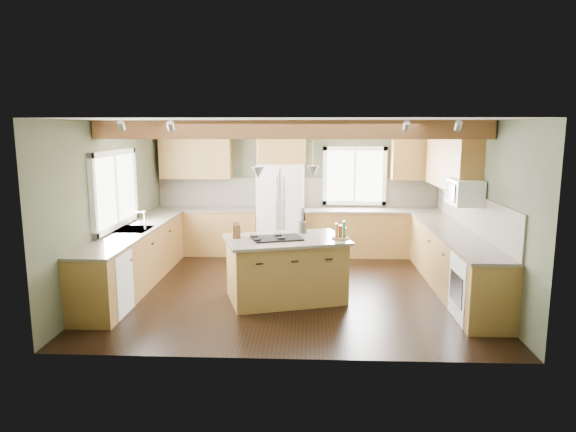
{
  "coord_description": "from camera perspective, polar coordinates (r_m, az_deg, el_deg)",
  "views": [
    {
      "loc": [
        0.29,
        -7.76,
        2.5
      ],
      "look_at": [
        -0.08,
        0.3,
        1.1
      ],
      "focal_mm": 32.0,
      "sensor_mm": 36.0,
      "label": 1
    }
  ],
  "objects": [
    {
      "name": "wall_back",
      "position": [
        10.33,
        0.98,
        3.15
      ],
      "size": [
        5.6,
        0.0,
        5.6
      ],
      "primitive_type": "plane",
      "rotation": [
        1.57,
        0.0,
        0.0
      ],
      "color": "#424833",
      "rests_on": "ground"
    },
    {
      "name": "wall_left",
      "position": [
        8.44,
        -18.91,
        1.1
      ],
      "size": [
        0.0,
        5.0,
        5.0
      ],
      "primitive_type": "plane",
      "rotation": [
        1.57,
        0.0,
        1.57
      ],
      "color": "#424833",
      "rests_on": "ground"
    },
    {
      "name": "dishwasher",
      "position": [
        7.37,
        -19.81,
        -7.1
      ],
      "size": [
        0.6,
        0.6,
        0.84
      ],
      "primitive_type": "cube",
      "color": "white",
      "rests_on": "floor"
    },
    {
      "name": "base_cab_left",
      "position": [
        8.54,
        -16.59,
        -4.56
      ],
      "size": [
        0.6,
        3.7,
        0.88
      ],
      "primitive_type": "cube",
      "color": "brown",
      "rests_on": "floor"
    },
    {
      "name": "soffit_trim",
      "position": [
        10.16,
        0.98,
        10.04
      ],
      "size": [
        5.55,
        0.2,
        0.1
      ],
      "primitive_type": "cube",
      "color": "brown",
      "rests_on": "ceiling"
    },
    {
      "name": "upper_cab_right",
      "position": [
        8.99,
        17.76,
        5.84
      ],
      "size": [
        0.35,
        2.2,
        0.9
      ],
      "primitive_type": "cube",
      "color": "brown",
      "rests_on": "wall_right"
    },
    {
      "name": "window_back",
      "position": [
        10.32,
        7.4,
        4.45
      ],
      "size": [
        1.1,
        0.04,
        1.0
      ],
      "primitive_type": "cube",
      "color": "white",
      "rests_on": "wall_back"
    },
    {
      "name": "refrigerator",
      "position": [
        10.03,
        -0.8,
        0.63
      ],
      "size": [
        0.9,
        0.74,
        1.8
      ],
      "primitive_type": "cube",
      "color": "white",
      "rests_on": "floor"
    },
    {
      "name": "pendant_left",
      "position": [
        7.19,
        -3.36,
        4.85
      ],
      "size": [
        0.18,
        0.18,
        0.16
      ],
      "primitive_type": "cone",
      "rotation": [
        3.14,
        0.0,
        0.0
      ],
      "color": "#B2B2B7",
      "rests_on": "ceiling"
    },
    {
      "name": "island",
      "position": [
        7.54,
        -0.24,
        -6.05
      ],
      "size": [
        1.82,
        1.4,
        0.88
      ],
      "primitive_type": "cube",
      "rotation": [
        0.0,
        0.0,
        0.3
      ],
      "color": "brown",
      "rests_on": "floor"
    },
    {
      "name": "ceiling",
      "position": [
        7.77,
        0.48,
        10.55
      ],
      "size": [
        5.6,
        5.6,
        0.0
      ],
      "primitive_type": "plane",
      "rotation": [
        3.14,
        0.0,
        0.0
      ],
      "color": "silver",
      "rests_on": "wall_back"
    },
    {
      "name": "ceiling_beam",
      "position": [
        7.25,
        0.33,
        9.57
      ],
      "size": [
        5.55,
        0.26,
        0.26
      ],
      "primitive_type": "cube",
      "color": "brown",
      "rests_on": "ceiling"
    },
    {
      "name": "bottle_tray",
      "position": [
        7.41,
        5.85,
        -1.59
      ],
      "size": [
        0.35,
        0.35,
        0.24
      ],
      "primitive_type": null,
      "rotation": [
        0.0,
        0.0,
        0.42
      ],
      "color": "brown",
      "rests_on": "island_top"
    },
    {
      "name": "cooktop",
      "position": [
        7.39,
        -1.25,
        -2.46
      ],
      "size": [
        0.8,
        0.65,
        0.02
      ],
      "primitive_type": "cube",
      "rotation": [
        0.0,
        0.0,
        0.3
      ],
      "color": "black",
      "rests_on": "island_top"
    },
    {
      "name": "upper_cab_over_fridge",
      "position": [
        10.11,
        -0.75,
        7.83
      ],
      "size": [
        0.96,
        0.35,
        0.7
      ],
      "primitive_type": "cube",
      "color": "brown",
      "rests_on": "wall_back"
    },
    {
      "name": "upper_cab_back_corner",
      "position": [
        10.3,
        13.95,
        6.47
      ],
      "size": [
        0.9,
        0.35,
        0.9
      ],
      "primitive_type": "cube",
      "color": "brown",
      "rests_on": "wall_back"
    },
    {
      "name": "upper_cab_back_left",
      "position": [
        10.35,
        -10.19,
        6.62
      ],
      "size": [
        1.4,
        0.35,
        0.9
      ],
      "primitive_type": "cube",
      "color": "brown",
      "rests_on": "wall_back"
    },
    {
      "name": "counter_left",
      "position": [
        8.45,
        -16.74,
        -1.53
      ],
      "size": [
        0.64,
        3.74,
        0.04
      ],
      "primitive_type": "cube",
      "color": "brown",
      "rests_on": "base_cab_left"
    },
    {
      "name": "pendant_right",
      "position": [
        7.39,
        2.78,
        4.98
      ],
      "size": [
        0.18,
        0.18,
        0.16
      ],
      "primitive_type": "cone",
      "rotation": [
        3.14,
        0.0,
        0.0
      ],
      "color": "#B2B2B7",
      "rests_on": "ceiling"
    },
    {
      "name": "window_left",
      "position": [
        8.44,
        -18.75,
        2.83
      ],
      "size": [
        0.04,
        1.6,
        1.05
      ],
      "primitive_type": "cube",
      "color": "white",
      "rests_on": "wall_left"
    },
    {
      "name": "backsplash_back",
      "position": [
        10.33,
        0.98,
        2.64
      ],
      "size": [
        5.58,
        0.03,
        0.58
      ],
      "primitive_type": "cube",
      "color": "brown",
      "rests_on": "wall_back"
    },
    {
      "name": "oven",
      "position": [
        7.18,
        20.53,
        -7.6
      ],
      "size": [
        0.6,
        0.72,
        0.84
      ],
      "primitive_type": "cube",
      "color": "white",
      "rests_on": "floor"
    },
    {
      "name": "wall_right",
      "position": [
        8.25,
        20.31,
        0.83
      ],
      "size": [
        0.0,
        5.0,
        5.0
      ],
      "primitive_type": "plane",
      "rotation": [
        1.57,
        0.0,
        -1.57
      ],
      "color": "#424833",
      "rests_on": "ground"
    },
    {
      "name": "counter_back_right",
      "position": [
        10.16,
        9.36,
        0.62
      ],
      "size": [
        2.66,
        0.64,
        0.04
      ],
      "primitive_type": "cube",
      "color": "brown",
      "rests_on": "base_cab_back_right"
    },
    {
      "name": "faucet",
      "position": [
        8.36,
        -15.62,
        -0.54
      ],
      "size": [
        0.02,
        0.02,
        0.28
      ],
      "primitive_type": "cylinder",
      "color": "#B2B2B7",
      "rests_on": "sink"
    },
    {
      "name": "utensil_crock",
      "position": [
        7.79,
        1.62,
        -1.26
      ],
      "size": [
        0.18,
        0.18,
        0.17
      ],
      "primitive_type": "cylinder",
      "rotation": [
        0.0,
        0.0,
        0.57
      ],
      "color": "#433B36",
      "rests_on": "island_top"
    },
    {
      "name": "base_cab_right",
      "position": [
        8.38,
        17.89,
        -4.91
      ],
      "size": [
        0.6,
        3.7,
        0.88
      ],
      "primitive_type": "cube",
      "color": "brown",
      "rests_on": "floor"
    },
    {
      "name": "base_cab_back_right",
      "position": [
        10.24,
        9.28,
        -1.92
      ],
      "size": [
        2.62,
        0.6,
        0.88
      ],
      "primitive_type": "cube",
      "color": "brown",
      "rests_on": "floor"
    },
    {
      "name": "base_cab_back_left",
      "position": [
        10.38,
        -9.01,
        -1.75
      ],
      "size": [
        2.02,
        0.6,
        0.88
      ],
      "primitive_type": "cube",
      "color": "brown",
      "rests_on": "floor"
    },
    {
      "name": "counter_back_left",
      "position": [
        10.3,
        -9.08,
        0.75
      ],
      "size": [
        2.06,
        0.64,
        0.04
      ],
      "primitive_type": "cube",
      "color": "brown",
      "rests_on": "base_cab_back_left"
    },
    {
      "name": "floor",
      "position": [
        8.16,
        0.45,
        -8.03
      ],
      "size": [
        5.6,
        5.6,
        0.0
      ],
      "primitive_type": "plane",
      "color": "black",
      "rests_on": "ground"
    },
    {
      "name": "microwave",
      "position": [
        8.1,
        19.03,
        2.54
      ],
      "size": [
        0.4,
        0.7,
        0.38
      ],
      "primitive_type": "cube",
      "color": "white",
      "rests_on": "wall_right"
    },
    {
      "name": "counter_right",
      "position": [
        8.27,
        18.06,
        -1.83
      ],
      "size": [
        0.64,
        3.74,
        0.04
      ],
      "primitive_type": "cube",
      "color": "brown",
      "rests_on": "base_cab_right"
    },
    {
      "name": "island_top",
      "position": [
        7.43,
        -0.24,
        -2.63
      ],
      "size": [
        1.95,
        1.54,
        0.04
      ],
      "primitive_type": "cube",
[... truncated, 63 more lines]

